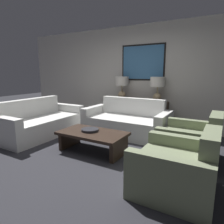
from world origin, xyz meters
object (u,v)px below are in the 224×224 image
at_px(table_lamp_right, 157,85).
at_px(decorative_bowl, 90,130).
at_px(coffee_table, 93,137).
at_px(console_table, 138,114).
at_px(couch_by_side, 41,123).
at_px(armchair_near_back_wall, 191,143).
at_px(armchair_near_camera, 177,170).
at_px(couch_by_back_wall, 127,123).
at_px(table_lamp_left, 122,84).

xyz_separation_m(table_lamp_right, decorative_bowl, (-0.66, -1.91, -0.74)).
height_order(table_lamp_right, coffee_table, table_lamp_right).
distance_m(table_lamp_right, decorative_bowl, 2.15).
height_order(table_lamp_right, decorative_bowl, table_lamp_right).
bearing_deg(console_table, coffee_table, -92.65).
xyz_separation_m(couch_by_side, armchair_near_back_wall, (3.27, 0.32, -0.00)).
distance_m(table_lamp_right, armchair_near_camera, 2.82).
bearing_deg(couch_by_back_wall, table_lamp_right, 54.37).
bearing_deg(armchair_near_back_wall, decorative_bowl, -163.65).
height_order(console_table, coffee_table, console_table).
height_order(table_lamp_left, decorative_bowl, table_lamp_left).
bearing_deg(table_lamp_left, coffee_table, -78.41).
bearing_deg(couch_by_back_wall, armchair_near_back_wall, -25.28).
relative_size(console_table, table_lamp_right, 2.42).
xyz_separation_m(couch_by_side, coffee_table, (1.64, -0.22, -0.00)).
relative_size(console_table, armchair_near_camera, 1.59).
bearing_deg(table_lamp_right, table_lamp_left, 180.00).
bearing_deg(armchair_near_camera, coffee_table, 161.99).
distance_m(table_lamp_right, coffee_table, 2.20).
bearing_deg(couch_by_back_wall, console_table, 90.00).
distance_m(decorative_bowl, armchair_near_camera, 1.81).
distance_m(couch_by_back_wall, coffee_table, 1.26).
xyz_separation_m(table_lamp_left, decorative_bowl, (0.32, -1.91, -0.74)).
height_order(coffee_table, armchair_near_back_wall, armchair_near_back_wall).
bearing_deg(armchair_near_camera, couch_by_side, 167.13).
relative_size(couch_by_back_wall, armchair_near_camera, 2.10).
xyz_separation_m(coffee_table, armchair_near_camera, (1.63, -0.53, 0.00)).
bearing_deg(armchair_near_back_wall, coffee_table, -161.99).
xyz_separation_m(console_table, table_lamp_left, (-0.49, 0.00, 0.77)).
xyz_separation_m(couch_by_back_wall, coffee_table, (-0.09, -1.26, -0.00)).
distance_m(table_lamp_left, couch_by_back_wall, 1.20).
bearing_deg(armchair_near_camera, couch_by_back_wall, 130.76).
bearing_deg(decorative_bowl, table_lamp_left, 99.49).
bearing_deg(couch_by_back_wall, armchair_near_camera, -49.24).
height_order(table_lamp_right, couch_by_back_wall, table_lamp_right).
height_order(table_lamp_left, couch_by_side, table_lamp_left).
relative_size(table_lamp_right, couch_by_side, 0.31).
bearing_deg(armchair_near_camera, table_lamp_right, 113.12).
relative_size(couch_by_side, armchair_near_back_wall, 2.10).
xyz_separation_m(coffee_table, armchair_near_back_wall, (1.63, 0.53, 0.00)).
relative_size(table_lamp_right, decorative_bowl, 1.90).
height_order(table_lamp_right, armchair_near_back_wall, table_lamp_right).
bearing_deg(couch_by_side, console_table, 44.99).
bearing_deg(decorative_bowl, couch_by_back_wall, 82.21).
height_order(table_lamp_right, armchair_near_camera, table_lamp_right).
bearing_deg(couch_by_side, table_lamp_right, 37.93).
xyz_separation_m(table_lamp_right, coffee_table, (-0.58, -1.94, -0.86)).
height_order(couch_by_back_wall, decorative_bowl, couch_by_back_wall).
distance_m(console_table, couch_by_back_wall, 0.69).
distance_m(table_lamp_left, decorative_bowl, 2.08).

